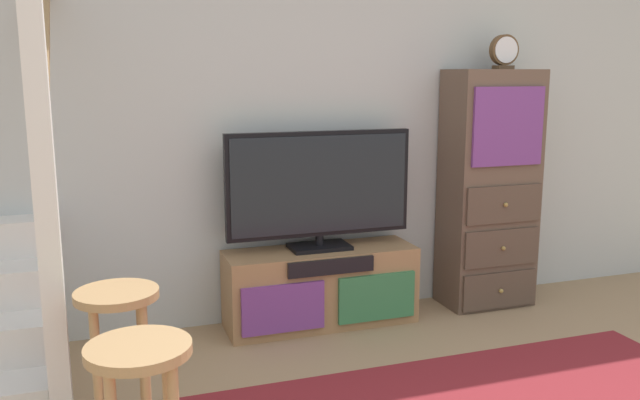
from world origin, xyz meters
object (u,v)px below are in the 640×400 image
(television, at_px, (320,187))
(side_cabinet, at_px, (489,190))
(media_console, at_px, (321,287))
(desk_clock, at_px, (504,52))
(bar_stool_far, at_px, (119,328))
(bar_stool_near, at_px, (141,393))

(television, distance_m, side_cabinet, 1.16)
(media_console, height_order, desk_clock, desk_clock)
(desk_clock, height_order, bar_stool_far, desk_clock)
(bar_stool_far, bearing_deg, television, 38.61)
(television, height_order, bar_stool_near, television)
(side_cabinet, distance_m, desk_clock, 0.88)
(side_cabinet, bearing_deg, bar_stool_far, -158.18)
(desk_clock, xyz_separation_m, bar_stool_near, (-2.37, -1.57, -1.14))
(bar_stool_near, distance_m, bar_stool_far, 0.64)
(desk_clock, bearing_deg, side_cabinet, 163.02)
(television, bearing_deg, side_cabinet, -0.68)
(bar_stool_far, bearing_deg, side_cabinet, 21.82)
(television, distance_m, bar_stool_far, 1.58)
(side_cabinet, relative_size, bar_stool_near, 2.31)
(desk_clock, bearing_deg, media_console, 179.77)
(side_cabinet, relative_size, desk_clock, 7.21)
(media_console, distance_m, side_cabinet, 1.28)
(side_cabinet, height_order, bar_stool_far, side_cabinet)
(side_cabinet, xyz_separation_m, bar_stool_near, (-2.32, -1.58, -0.27))
(bar_stool_near, bearing_deg, media_console, 53.67)
(desk_clock, bearing_deg, television, 178.64)
(television, relative_size, desk_clock, 5.32)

